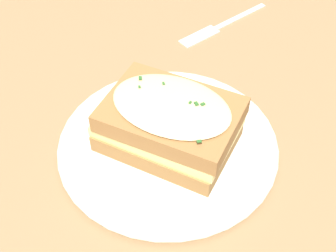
{
  "coord_description": "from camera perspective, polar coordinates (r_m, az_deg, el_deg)",
  "views": [
    {
      "loc": [
        -0.22,
        0.28,
        0.44
      ],
      "look_at": [
        0.02,
        -0.01,
        0.04
      ],
      "focal_mm": 50.0,
      "sensor_mm": 36.0,
      "label": 1
    }
  ],
  "objects": [
    {
      "name": "sandwich",
      "position": [
        0.54,
        0.17,
        0.31
      ],
      "size": [
        0.18,
        0.14,
        0.07
      ],
      "rotation": [
        0.0,
        0.0,
        0.22
      ],
      "color": "olive",
      "rests_on": "dinner_plate"
    },
    {
      "name": "dinner_plate",
      "position": [
        0.57,
        -0.0,
        -2.3
      ],
      "size": [
        0.27,
        0.27,
        0.01
      ],
      "color": "silver",
      "rests_on": "ground_plane"
    },
    {
      "name": "fork",
      "position": [
        0.77,
        5.78,
        11.79
      ],
      "size": [
        0.05,
        0.18,
        0.0
      ],
      "rotation": [
        0.0,
        0.0,
        6.07
      ],
      "color": "silver",
      "rests_on": "ground_plane"
    },
    {
      "name": "ground_plane",
      "position": [
        0.56,
        0.74,
        -4.49
      ],
      "size": [
        2.4,
        2.4,
        0.0
      ],
      "primitive_type": "plane",
      "color": "olive"
    }
  ]
}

